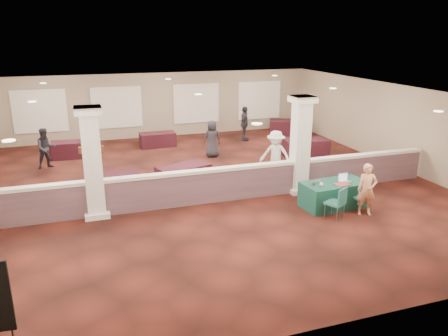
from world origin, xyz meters
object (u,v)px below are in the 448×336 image
object	(u,v)px
far_table_front_left	(115,183)
attendee_b	(275,155)
far_table_back_right	(287,127)
conf_chair_main	(363,196)
attendee_a	(46,148)
far_table_front_right	(306,148)
far_table_back_center	(158,140)
woman	(367,190)
attendee_c	(245,124)
far_table_front_center	(183,175)
attendee_d	(212,139)
far_table_back_left	(72,149)
near_table	(334,194)
conf_chair_side	(338,201)

from	to	relation	value
far_table_front_left	attendee_b	xyz separation A→B (m)	(5.67, -0.30, 0.56)
attendee_b	far_table_back_right	bearing A→B (deg)	100.91
conf_chair_main	attendee_a	bearing A→B (deg)	143.91
far_table_front_left	far_table_front_right	distance (m)	8.39
far_table_back_center	attendee_a	bearing A→B (deg)	-157.47
woman	attendee_b	size ratio (longest dim) A/B	0.86
attendee_c	far_table_back_right	bearing A→B (deg)	-44.37
far_table_front_center	attendee_a	distance (m)	5.92
attendee_a	attendee_b	distance (m)	8.89
far_table_front_left	far_table_back_center	size ratio (longest dim) A/B	1.02
conf_chair_main	attendee_d	distance (m)	7.59
attendee_a	attendee_b	bearing A→B (deg)	-45.96
far_table_back_center	conf_chair_main	bearing A→B (deg)	-65.39
far_table_back_left	attendee_c	xyz separation A→B (m)	(8.03, 0.51, 0.50)
far_table_back_center	attendee_d	distance (m)	3.14
far_table_front_center	attendee_c	xyz separation A→B (m)	(4.34, 5.47, 0.48)
near_table	far_table_front_center	world-z (taller)	near_table
conf_chair_side	far_table_back_center	xyz separation A→B (m)	(-3.42, 9.82, -0.23)
woman	attendee_a	size ratio (longest dim) A/B	0.97
far_table_front_left	far_table_back_left	distance (m)	5.15
far_table_back_left	far_table_back_center	distance (m)	3.85
near_table	woman	world-z (taller)	woman
far_table_front_right	attendee_b	distance (m)	3.41
near_table	far_table_back_right	world-z (taller)	near_table
woman	far_table_back_center	xyz separation A→B (m)	(-4.39, 9.77, -0.44)
far_table_front_center	far_table_back_right	xyz separation A→B (m)	(7.00, 6.20, -0.00)
far_table_back_right	attendee_b	size ratio (longest dim) A/B	1.00
attendee_c	attendee_d	size ratio (longest dim) A/B	1.07
attendee_c	attendee_d	bearing A→B (deg)	164.52
far_table_front_right	far_table_front_left	bearing A→B (deg)	-166.32
far_table_front_left	far_table_front_center	bearing A→B (deg)	0.00
attendee_d	far_table_back_right	bearing A→B (deg)	-149.06
near_table	far_table_front_left	distance (m)	7.09
far_table_front_left	far_table_front_right	size ratio (longest dim) A/B	0.88
conf_chair_main	attendee_a	world-z (taller)	attendee_a
far_table_front_left	far_table_back_right	size ratio (longest dim) A/B	0.92
far_table_front_center	far_table_back_center	size ratio (longest dim) A/B	1.11
near_table	attendee_b	distance (m)	3.10
conf_chair_main	far_table_front_center	world-z (taller)	conf_chair_main
far_table_front_right	far_table_back_center	distance (m)	6.80
far_table_front_center	far_table_back_left	distance (m)	6.19
far_table_front_left	far_table_back_center	world-z (taller)	far_table_front_left
attendee_b	far_table_back_left	bearing A→B (deg)	-176.47
conf_chair_main	attendee_d	size ratio (longest dim) A/B	0.55
conf_chair_main	woman	size ratio (longest dim) A/B	0.56
far_table_front_center	attendee_b	bearing A→B (deg)	-5.14
conf_chair_main	far_table_front_right	world-z (taller)	conf_chair_main
conf_chair_main	attendee_a	distance (m)	11.90
far_table_back_right	attendee_b	world-z (taller)	attendee_b
far_table_back_left	far_table_back_center	bearing A→B (deg)	10.26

